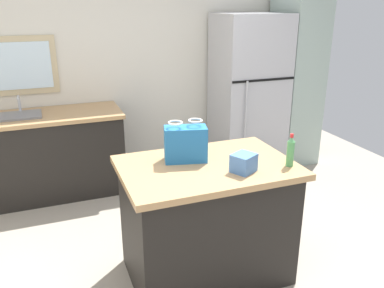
{
  "coord_description": "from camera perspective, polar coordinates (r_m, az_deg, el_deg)",
  "views": [
    {
      "loc": [
        -1.03,
        -2.21,
        1.98
      ],
      "look_at": [
        -0.01,
        0.45,
        0.95
      ],
      "focal_mm": 37.44,
      "sensor_mm": 36.0,
      "label": 1
    }
  ],
  "objects": [
    {
      "name": "ground",
      "position": [
        3.14,
        3.35,
        -19.18
      ],
      "size": [
        6.23,
        6.23,
        0.0
      ],
      "primitive_type": "plane",
      "color": "#9E9384"
    },
    {
      "name": "back_wall",
      "position": [
        4.74,
        -8.47,
        11.06
      ],
      "size": [
        5.19,
        0.13,
        2.53
      ],
      "color": "silver",
      "rests_on": "ground"
    },
    {
      "name": "kitchen_island",
      "position": [
        2.99,
        2.08,
        -10.81
      ],
      "size": [
        1.21,
        0.82,
        0.9
      ],
      "color": "black",
      "rests_on": "ground"
    },
    {
      "name": "refrigerator",
      "position": [
        4.88,
        8.03,
        7.16
      ],
      "size": [
        0.79,
        0.7,
        1.84
      ],
      "color": "#B7B7BC",
      "rests_on": "ground"
    },
    {
      "name": "tall_cabinet",
      "position": [
        5.18,
        14.57,
        9.76
      ],
      "size": [
        0.47,
        0.63,
        2.24
      ],
      "color": "#9EB2A8",
      "rests_on": "ground"
    },
    {
      "name": "sink_counter",
      "position": [
        4.46,
        -19.72,
        -1.35
      ],
      "size": [
        1.53,
        0.66,
        1.07
      ],
      "color": "black",
      "rests_on": "ground"
    },
    {
      "name": "shopping_bag",
      "position": [
        2.81,
        -0.92,
        0.07
      ],
      "size": [
        0.32,
        0.21,
        0.3
      ],
      "color": "#236BAD",
      "rests_on": "kitchen_island"
    },
    {
      "name": "small_box",
      "position": [
        2.67,
        7.36,
        -2.69
      ],
      "size": [
        0.19,
        0.19,
        0.12
      ],
      "primitive_type": "cube",
      "rotation": [
        0.0,
        0.0,
        0.5
      ],
      "color": "#4775B7",
      "rests_on": "kitchen_island"
    },
    {
      "name": "bottle",
      "position": [
        2.81,
        13.85,
        -1.07
      ],
      "size": [
        0.05,
        0.05,
        0.23
      ],
      "color": "#4C9956",
      "rests_on": "kitchen_island"
    }
  ]
}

